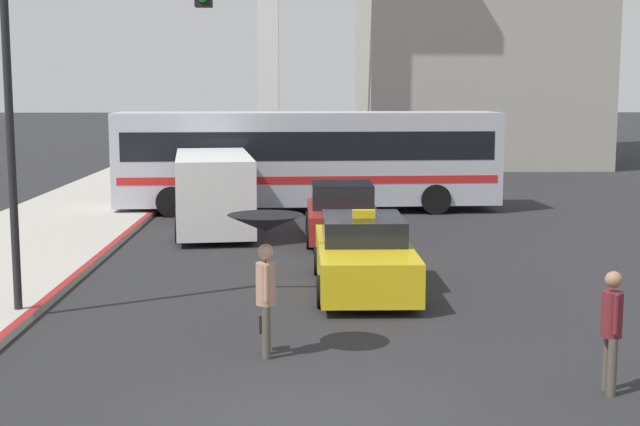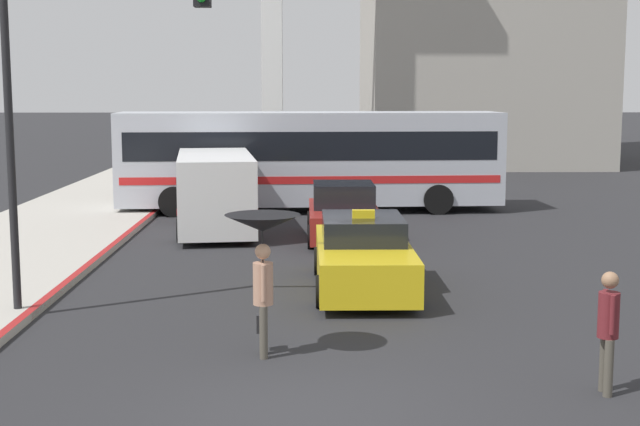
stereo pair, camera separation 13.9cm
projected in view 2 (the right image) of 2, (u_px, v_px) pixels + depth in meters
The scene contains 8 objects.
ground_plane at pixel (301, 412), 10.96m from camera, with size 300.00×300.00×0.00m, color #262628.
taxi at pixel (363, 256), 17.64m from camera, with size 1.91×4.71×1.60m.
sedan_red at pixel (344, 215), 23.48m from camera, with size 1.91×4.08×1.50m.
ambulance_van at pixel (215, 189), 24.79m from camera, with size 2.66×5.76×2.17m.
city_bus at pixel (310, 156), 29.08m from camera, with size 12.48×3.15×3.22m.
pedestrian_with_umbrella at pixel (263, 240), 13.00m from camera, with size 1.11×1.11×2.13m.
pedestrian_man at pixel (608, 324), 11.48m from camera, with size 0.29×0.43×1.62m.
traffic_light at pixel (83, 61), 14.99m from camera, with size 3.53×0.38×6.41m.
Camera 2 is at (0.06, -10.52, 3.92)m, focal length 50.00 mm.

